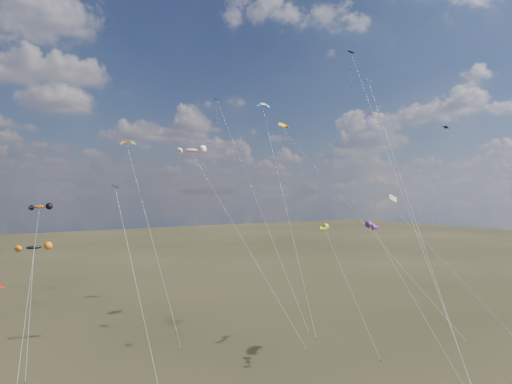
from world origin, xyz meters
TOP-DOWN VIEW (x-y plane):
  - diamond_black_high at (12.83, 12.66)m, footprint 15.31×29.69m
  - diamond_navy_tall at (5.01, 35.51)m, footprint 3.13×22.01m
  - diamond_black_mid at (-16.92, 17.59)m, footprint 0.86×14.23m
  - diamond_navy_right at (35.27, 13.06)m, footprint 12.29×20.16m
  - diamond_orange_center at (7.40, 1.49)m, footprint 8.21×20.03m
  - parafoil_yellow at (10.61, 25.98)m, footprint 12.43×25.19m
  - parafoil_blue_white at (13.79, 36.55)m, footprint 8.67×23.94m
  - parafoil_striped at (11.30, 5.36)m, footprint 7.82×16.93m
  - parafoil_tricolor at (-11.25, 35.09)m, footprint 3.00×16.21m
  - novelty_black_orange at (-24.91, 26.01)m, footprint 3.45×7.31m
  - novelty_orange_black at (-24.22, 27.06)m, footprint 4.84×11.58m
  - novelty_white_purple at (6.34, 4.03)m, footprint 2.89×11.57m
  - novelty_redwhite_stripe at (-6.76, 22.84)m, footprint 11.48×12.73m
  - novelty_blue_yellow at (7.21, 12.81)m, footprint 2.38×10.12m

SIDE VIEW (x-z plane):
  - novelty_black_orange at x=-24.91m, z-range 6.08..19.30m
  - diamond_black_mid at x=-16.92m, z-range 3.79..23.62m
  - novelty_blue_yellow at x=7.21m, z-range 6.93..21.79m
  - novelty_white_purple at x=6.34m, z-range 7.38..23.07m
  - novelty_orange_black at x=-24.22m, z-range 8.32..26.03m
  - parafoil_striped at x=11.30m, z-range 8.88..28.23m
  - diamond_orange_center at x=7.40m, z-range 5.13..38.10m
  - novelty_redwhite_stripe at x=-6.76m, z-range 11.81..36.87m
  - diamond_navy_right at x=35.27m, z-range 10.07..39.84m
  - parafoil_tricolor at x=-11.25m, z-range 12.79..39.81m
  - parafoil_yellow at x=10.61m, z-range 14.35..44.66m
  - diamond_navy_tall at x=5.01m, z-range 12.50..47.42m
  - diamond_black_high at x=12.83m, z-range 13.77..52.65m
  - parafoil_blue_white at x=13.79m, z-range 16.88..52.34m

